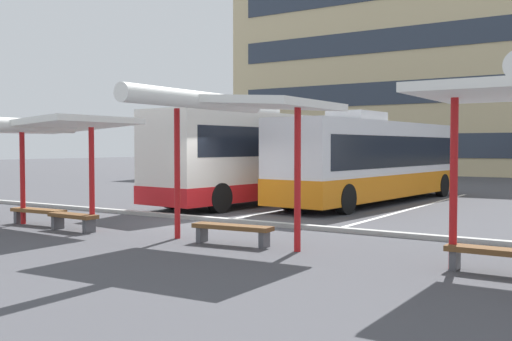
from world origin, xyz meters
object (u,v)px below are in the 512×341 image
(coach_bus_0, at_px, (270,157))
(bench_2, at_px, (73,218))
(waiting_shelter_2, at_px, (226,105))
(bench_3, at_px, (232,230))
(coach_bus_1, at_px, (375,162))
(bench_1, at_px, (38,213))
(bench_4, at_px, (496,255))
(waiting_shelter_1, at_px, (46,127))

(coach_bus_0, relative_size, bench_2, 7.70)
(waiting_shelter_2, height_order, bench_3, waiting_shelter_2)
(coach_bus_1, relative_size, bench_1, 6.47)
(bench_1, height_order, bench_2, same)
(waiting_shelter_2, bearing_deg, bench_3, 90.00)
(coach_bus_1, height_order, bench_3, coach_bus_1)
(coach_bus_1, relative_size, bench_4, 7.14)
(coach_bus_0, height_order, coach_bus_1, coach_bus_0)
(bench_3, bearing_deg, coach_bus_1, 95.76)
(waiting_shelter_2, xyz_separation_m, bench_4, (5.61, 0.16, -2.77))
(coach_bus_0, relative_size, bench_4, 7.10)
(bench_1, bearing_deg, waiting_shelter_1, -23.16)
(bench_1, distance_m, bench_2, 1.82)
(bench_1, height_order, bench_4, same)
(bench_1, bearing_deg, bench_4, 0.54)
(waiting_shelter_1, relative_size, bench_2, 3.02)
(bench_1, height_order, bench_3, same)
(coach_bus_0, bearing_deg, coach_bus_1, 27.69)
(coach_bus_1, distance_m, bench_3, 11.41)
(waiting_shelter_1, height_order, waiting_shelter_2, waiting_shelter_2)
(coach_bus_1, bearing_deg, waiting_shelter_2, -84.35)
(waiting_shelter_2, bearing_deg, coach_bus_1, 95.65)
(coach_bus_1, height_order, bench_2, coach_bus_1)
(bench_1, bearing_deg, bench_3, 1.54)
(waiting_shelter_2, bearing_deg, bench_2, -177.09)
(coach_bus_0, height_order, bench_4, coach_bus_0)
(bench_2, distance_m, bench_3, 4.78)
(bench_1, relative_size, bench_2, 1.20)
(coach_bus_1, xyz_separation_m, waiting_shelter_1, (-4.52, -11.85, 1.11))
(coach_bus_0, bearing_deg, bench_4, -42.30)
(coach_bus_0, xyz_separation_m, waiting_shelter_1, (-0.88, -9.94, 0.91))
(waiting_shelter_2, distance_m, bench_3, 2.77)
(waiting_shelter_1, distance_m, bench_1, 2.56)
(bench_1, bearing_deg, coach_bus_0, 79.43)
(coach_bus_1, xyz_separation_m, bench_4, (6.74, -11.35, -1.26))
(coach_bus_0, xyz_separation_m, bench_4, (10.38, -9.44, -1.46))
(coach_bus_0, relative_size, coach_bus_1, 0.99)
(bench_2, height_order, bench_3, same)
(bench_3, xyz_separation_m, bench_4, (5.61, -0.06, -0.01))
(waiting_shelter_1, height_order, bench_2, waiting_shelter_1)
(bench_1, bearing_deg, waiting_shelter_2, -0.42)
(coach_bus_1, distance_m, bench_2, 12.36)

